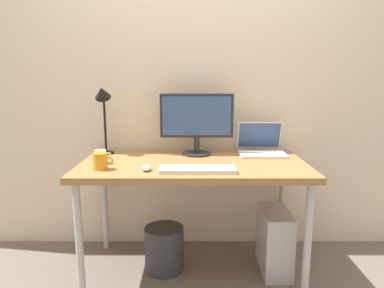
% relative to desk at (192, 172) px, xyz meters
% --- Properties ---
extents(ground_plane, '(6.00, 6.00, 0.00)m').
position_rel_desk_xyz_m(ground_plane, '(0.00, 0.00, -0.68)').
color(ground_plane, '#665B51').
extents(back_wall, '(4.40, 0.04, 2.60)m').
position_rel_desk_xyz_m(back_wall, '(0.00, 0.42, 0.62)').
color(back_wall, beige).
rests_on(back_wall, ground_plane).
extents(desk, '(1.44, 0.73, 0.74)m').
position_rel_desk_xyz_m(desk, '(0.00, 0.00, 0.00)').
color(desk, olive).
rests_on(desk, ground_plane).
extents(monitor, '(0.51, 0.20, 0.43)m').
position_rel_desk_xyz_m(monitor, '(0.02, 0.23, 0.31)').
color(monitor, '#232328').
rests_on(monitor, desk).
extents(laptop, '(0.32, 0.28, 0.22)m').
position_rel_desk_xyz_m(laptop, '(0.48, 0.25, 0.12)').
color(laptop, silver).
rests_on(laptop, desk).
extents(desk_lamp, '(0.11, 0.16, 0.50)m').
position_rel_desk_xyz_m(desk_lamp, '(-0.62, 0.23, 0.42)').
color(desk_lamp, black).
rests_on(desk_lamp, desk).
extents(keyboard, '(0.44, 0.14, 0.02)m').
position_rel_desk_xyz_m(keyboard, '(0.03, -0.22, 0.07)').
color(keyboard, silver).
rests_on(keyboard, desk).
extents(mouse, '(0.06, 0.09, 0.03)m').
position_rel_desk_xyz_m(mouse, '(-0.27, -0.20, 0.08)').
color(mouse, silver).
rests_on(mouse, desk).
extents(coffee_mug, '(0.12, 0.08, 0.10)m').
position_rel_desk_xyz_m(coffee_mug, '(-0.55, -0.18, 0.11)').
color(coffee_mug, orange).
rests_on(coffee_mug, desk).
extents(glass_cup, '(0.11, 0.07, 0.09)m').
position_rel_desk_xyz_m(glass_cup, '(-0.58, -0.03, 0.11)').
color(glass_cup, silver).
rests_on(glass_cup, desk).
extents(computer_tower, '(0.18, 0.36, 0.42)m').
position_rel_desk_xyz_m(computer_tower, '(0.54, -0.02, -0.47)').
color(computer_tower, '#B2B2B7').
rests_on(computer_tower, ground_plane).
extents(wastebasket, '(0.26, 0.26, 0.30)m').
position_rel_desk_xyz_m(wastebasket, '(-0.19, -0.01, -0.53)').
color(wastebasket, '#333338').
rests_on(wastebasket, ground_plane).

